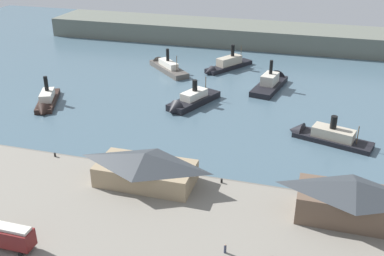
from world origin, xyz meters
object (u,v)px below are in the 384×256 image
at_px(ferry_approaching_west, 165,66).
at_px(ferry_near_quay, 272,82).
at_px(ferry_departing_north, 46,102).
at_px(ferry_shed_west_terminal, 146,168).
at_px(ferry_shed_east_terminal, 353,200).
at_px(street_tram, 5,235).
at_px(mooring_post_west, 55,155).
at_px(ferry_mid_harbor, 323,135).
at_px(ferry_moored_east, 189,102).
at_px(ferry_approaching_east, 225,65).
at_px(pedestrian_standing_center, 225,249).
at_px(mooring_post_center_west, 222,181).

bearing_deg(ferry_approaching_west, ferry_near_quay, -9.71).
bearing_deg(ferry_departing_north, ferry_shed_west_terminal, -36.47).
xyz_separation_m(ferry_shed_east_terminal, ferry_near_quay, (-22.36, 68.63, -3.72)).
relative_size(street_tram, mooring_post_west, 10.78).
relative_size(ferry_near_quay, ferry_departing_north, 1.17).
xyz_separation_m(street_tram, ferry_approaching_west, (-7.42, 99.16, -2.45)).
bearing_deg(ferry_mid_harbor, ferry_shed_east_terminal, -80.61).
xyz_separation_m(ferry_approaching_west, ferry_departing_north, (-22.11, -41.85, -0.06)).
bearing_deg(ferry_shed_east_terminal, ferry_departing_north, 158.17).
relative_size(ferry_shed_east_terminal, ferry_moored_east, 0.94).
height_order(ferry_departing_north, ferry_approaching_east, ferry_approaching_east).
height_order(ferry_near_quay, ferry_moored_east, ferry_near_quay).
relative_size(pedestrian_standing_center, ferry_near_quay, 0.08).
xyz_separation_m(ferry_approaching_west, ferry_moored_east, (18.02, -30.53, 0.09)).
bearing_deg(street_tram, ferry_approaching_west, 94.28).
xyz_separation_m(mooring_post_west, ferry_approaching_east, (22.53, 76.13, -0.05)).
xyz_separation_m(street_tram, ferry_approaching_east, (13.32, 105.24, -2.19)).
height_order(ferry_moored_east, ferry_approaching_east, ferry_approaching_east).
bearing_deg(mooring_post_center_west, ferry_shed_west_terminal, -164.32).
relative_size(mooring_post_center_west, ferry_moored_east, 0.04).
bearing_deg(street_tram, ferry_shed_west_terminal, 59.61).
distance_m(mooring_post_center_west, ferry_moored_east, 43.90).
height_order(street_tram, ferry_near_quay, ferry_near_quay).
bearing_deg(ferry_moored_east, ferry_approaching_east, 85.76).
bearing_deg(ferry_near_quay, pedestrian_standing_center, -88.10).
relative_size(street_tram, ferry_approaching_west, 0.49).
xyz_separation_m(pedestrian_standing_center, ferry_approaching_east, (-21.13, 96.56, -0.38)).
bearing_deg(ferry_approaching_west, mooring_post_center_west, -62.42).
bearing_deg(ferry_moored_east, mooring_post_center_west, -64.81).
bearing_deg(pedestrian_standing_center, ferry_shed_west_terminal, 141.12).
bearing_deg(ferry_moored_east, ferry_shed_west_terminal, -84.90).
height_order(street_tram, mooring_post_center_west, street_tram).
xyz_separation_m(street_tram, ferry_moored_east, (10.60, 68.63, -2.36)).
relative_size(ferry_mid_harbor, ferry_moored_east, 1.02).
xyz_separation_m(street_tram, pedestrian_standing_center, (34.44, 8.69, -1.81)).
xyz_separation_m(mooring_post_west, ferry_approaching_west, (1.79, 70.04, -0.31)).
bearing_deg(ferry_shed_west_terminal, mooring_post_west, 169.59).
xyz_separation_m(ferry_shed_west_terminal, ferry_approaching_east, (-1.20, 80.49, -3.04)).
distance_m(pedestrian_standing_center, mooring_post_west, 48.20).
xyz_separation_m(mooring_post_center_west, ferry_near_quay, (2.37, 63.57, -0.21)).
xyz_separation_m(ferry_shed_west_terminal, ferry_moored_east, (-3.92, 43.87, -3.21)).
relative_size(pedestrian_standing_center, mooring_post_west, 1.88).
height_order(ferry_shed_east_terminal, mooring_post_center_west, ferry_shed_east_terminal).
xyz_separation_m(ferry_shed_west_terminal, street_tram, (-14.52, -24.76, -0.85)).
relative_size(pedestrian_standing_center, ferry_approaching_east, 0.08).
distance_m(ferry_shed_west_terminal, ferry_departing_north, 54.87).
bearing_deg(ferry_mid_harbor, ferry_moored_east, 163.19).
bearing_deg(ferry_moored_east, ferry_shed_east_terminal, -45.89).
bearing_deg(pedestrian_standing_center, ferry_shed_east_terminal, 37.76).
distance_m(pedestrian_standing_center, ferry_moored_east, 64.51).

